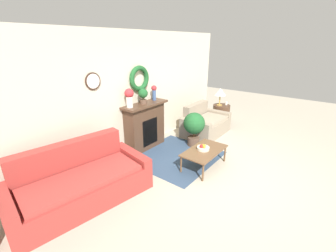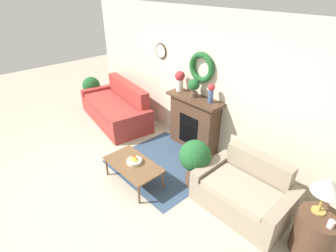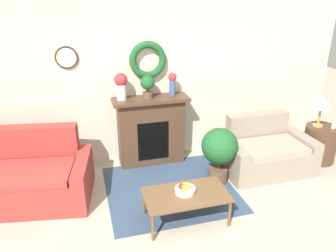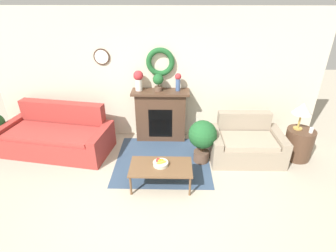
{
  "view_description": "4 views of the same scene",
  "coord_description": "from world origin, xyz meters",
  "px_view_note": "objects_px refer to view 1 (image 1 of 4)",
  "views": [
    {
      "loc": [
        -3.55,
        -1.29,
        2.46
      ],
      "look_at": [
        -0.06,
        1.44,
        0.78
      ],
      "focal_mm": 24.0,
      "sensor_mm": 36.0,
      "label": 1
    },
    {
      "loc": [
        3.14,
        -1.31,
        3.09
      ],
      "look_at": [
        0.25,
        1.36,
        0.89
      ],
      "focal_mm": 28.0,
      "sensor_mm": 36.0,
      "label": 2
    },
    {
      "loc": [
        -0.95,
        -2.5,
        2.67
      ],
      "look_at": [
        0.15,
        1.51,
        0.93
      ],
      "focal_mm": 35.0,
      "sensor_mm": 36.0,
      "label": 3
    },
    {
      "loc": [
        0.34,
        -2.84,
        2.96
      ],
      "look_at": [
        0.25,
        1.42,
        0.73
      ],
      "focal_mm": 28.0,
      "sensor_mm": 36.0,
      "label": 4
    }
  ],
  "objects_px": {
    "coffee_table": "(204,151)",
    "potted_plant_floor_by_loveseat": "(194,125)",
    "vase_on_mantel_left": "(129,97)",
    "couch_left": "(80,183)",
    "side_table_by_loveseat": "(221,114)",
    "vase_on_mantel_right": "(154,92)",
    "fruit_bowl": "(203,148)",
    "mug": "(226,103)",
    "fireplace": "(145,126)",
    "potted_plant_on_mantel": "(143,95)",
    "table_lamp": "(220,92)",
    "loveseat_right": "(205,124)"
  },
  "relations": [
    {
      "from": "coffee_table",
      "to": "potted_plant_floor_by_loveseat",
      "type": "height_order",
      "value": "potted_plant_floor_by_loveseat"
    },
    {
      "from": "vase_on_mantel_left",
      "to": "couch_left",
      "type": "bearing_deg",
      "value": -162.25
    },
    {
      "from": "side_table_by_loveseat",
      "to": "vase_on_mantel_right",
      "type": "xyz_separation_m",
      "value": [
        -2.35,
        0.71,
        1.03
      ]
    },
    {
      "from": "fruit_bowl",
      "to": "mug",
      "type": "relative_size",
      "value": 2.6
    },
    {
      "from": "vase_on_mantel_left",
      "to": "vase_on_mantel_right",
      "type": "bearing_deg",
      "value": 0.0
    },
    {
      "from": "fireplace",
      "to": "potted_plant_on_mantel",
      "type": "bearing_deg",
      "value": -160.5
    },
    {
      "from": "table_lamp",
      "to": "loveseat_right",
      "type": "bearing_deg",
      "value": -176.85
    },
    {
      "from": "side_table_by_loveseat",
      "to": "potted_plant_on_mantel",
      "type": "relative_size",
      "value": 1.72
    },
    {
      "from": "mug",
      "to": "fruit_bowl",
      "type": "bearing_deg",
      "value": -164.49
    },
    {
      "from": "vase_on_mantel_right",
      "to": "potted_plant_floor_by_loveseat",
      "type": "bearing_deg",
      "value": -62.48
    },
    {
      "from": "fireplace",
      "to": "vase_on_mantel_right",
      "type": "relative_size",
      "value": 3.27
    },
    {
      "from": "table_lamp",
      "to": "vase_on_mantel_left",
      "type": "relative_size",
      "value": 1.29
    },
    {
      "from": "vase_on_mantel_left",
      "to": "vase_on_mantel_right",
      "type": "distance_m",
      "value": 0.8
    },
    {
      "from": "fireplace",
      "to": "fruit_bowl",
      "type": "xyz_separation_m",
      "value": [
        0.06,
        -1.56,
        -0.14
      ]
    },
    {
      "from": "vase_on_mantel_right",
      "to": "couch_left",
      "type": "bearing_deg",
      "value": -167.84
    },
    {
      "from": "loveseat_right",
      "to": "potted_plant_floor_by_loveseat",
      "type": "bearing_deg",
      "value": -169.29
    },
    {
      "from": "coffee_table",
      "to": "mug",
      "type": "distance_m",
      "value": 2.88
    },
    {
      "from": "couch_left",
      "to": "potted_plant_floor_by_loveseat",
      "type": "xyz_separation_m",
      "value": [
        2.9,
        -0.35,
        0.22
      ]
    },
    {
      "from": "couch_left",
      "to": "vase_on_mantel_right",
      "type": "relative_size",
      "value": 6.28
    },
    {
      "from": "coffee_table",
      "to": "vase_on_mantel_right",
      "type": "distance_m",
      "value": 1.9
    },
    {
      "from": "vase_on_mantel_right",
      "to": "side_table_by_loveseat",
      "type": "bearing_deg",
      "value": -16.75
    },
    {
      "from": "side_table_by_loveseat",
      "to": "potted_plant_floor_by_loveseat",
      "type": "bearing_deg",
      "value": -174.84
    },
    {
      "from": "side_table_by_loveseat",
      "to": "vase_on_mantel_left",
      "type": "distance_m",
      "value": 3.39
    },
    {
      "from": "vase_on_mantel_left",
      "to": "mug",
      "type": "bearing_deg",
      "value": -13.74
    },
    {
      "from": "mug",
      "to": "vase_on_mantel_right",
      "type": "height_order",
      "value": "vase_on_mantel_right"
    },
    {
      "from": "fruit_bowl",
      "to": "table_lamp",
      "type": "bearing_deg",
      "value": 19.43
    },
    {
      "from": "couch_left",
      "to": "loveseat_right",
      "type": "xyz_separation_m",
      "value": [
        3.76,
        -0.18,
        -0.03
      ]
    },
    {
      "from": "potted_plant_floor_by_loveseat",
      "to": "vase_on_mantel_right",
      "type": "bearing_deg",
      "value": 117.52
    },
    {
      "from": "loveseat_right",
      "to": "potted_plant_floor_by_loveseat",
      "type": "distance_m",
      "value": 0.92
    },
    {
      "from": "couch_left",
      "to": "side_table_by_loveseat",
      "type": "xyz_separation_m",
      "value": [
        4.79,
        -0.18,
        -0.01
      ]
    },
    {
      "from": "loveseat_right",
      "to": "vase_on_mantel_left",
      "type": "bearing_deg",
      "value": 161.17
    },
    {
      "from": "potted_plant_floor_by_loveseat",
      "to": "loveseat_right",
      "type": "bearing_deg",
      "value": 11.11
    },
    {
      "from": "couch_left",
      "to": "loveseat_right",
      "type": "distance_m",
      "value": 3.77
    },
    {
      "from": "potted_plant_on_mantel",
      "to": "potted_plant_floor_by_loveseat",
      "type": "relative_size",
      "value": 0.41
    },
    {
      "from": "side_table_by_loveseat",
      "to": "potted_plant_floor_by_loveseat",
      "type": "xyz_separation_m",
      "value": [
        -1.89,
        -0.17,
        0.23
      ]
    },
    {
      "from": "coffee_table",
      "to": "mug",
      "type": "height_order",
      "value": "mug"
    },
    {
      "from": "fruit_bowl",
      "to": "vase_on_mantel_right",
      "type": "relative_size",
      "value": 0.7
    },
    {
      "from": "coffee_table",
      "to": "mug",
      "type": "bearing_deg",
      "value": 16.19
    },
    {
      "from": "table_lamp",
      "to": "vase_on_mantel_left",
      "type": "xyz_separation_m",
      "value": [
        -3.08,
        0.65,
        0.34
      ]
    },
    {
      "from": "vase_on_mantel_right",
      "to": "loveseat_right",
      "type": "bearing_deg",
      "value": -28.12
    },
    {
      "from": "fruit_bowl",
      "to": "table_lamp",
      "type": "height_order",
      "value": "table_lamp"
    },
    {
      "from": "fireplace",
      "to": "loveseat_right",
      "type": "distance_m",
      "value": 1.84
    },
    {
      "from": "loveseat_right",
      "to": "side_table_by_loveseat",
      "type": "distance_m",
      "value": 1.02
    },
    {
      "from": "vase_on_mantel_left",
      "to": "potted_plant_floor_by_loveseat",
      "type": "relative_size",
      "value": 0.48
    },
    {
      "from": "coffee_table",
      "to": "potted_plant_on_mantel",
      "type": "bearing_deg",
      "value": 94.11
    },
    {
      "from": "loveseat_right",
      "to": "mug",
      "type": "relative_size",
      "value": 14.12
    },
    {
      "from": "table_lamp",
      "to": "mug",
      "type": "height_order",
      "value": "table_lamp"
    },
    {
      "from": "table_lamp",
      "to": "mug",
      "type": "bearing_deg",
      "value": -38.16
    },
    {
      "from": "fruit_bowl",
      "to": "mug",
      "type": "xyz_separation_m",
      "value": [
        2.76,
        0.77,
        0.23
      ]
    },
    {
      "from": "coffee_table",
      "to": "couch_left",
      "type": "bearing_deg",
      "value": 153.62
    }
  ]
}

